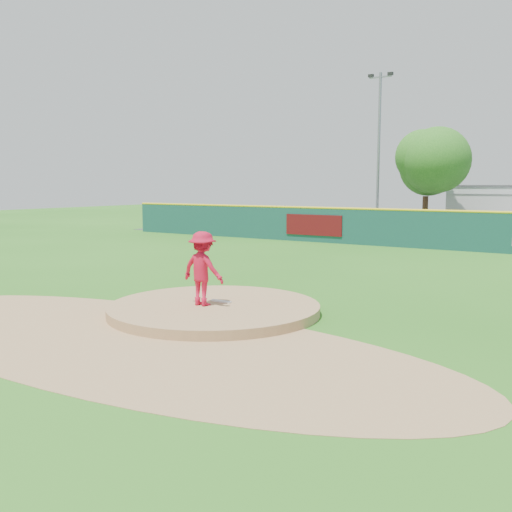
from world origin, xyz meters
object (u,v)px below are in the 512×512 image
Objects in this scene: van at (460,231)px; playground_slide at (239,220)px; deciduous_tree at (427,165)px; pitcher at (203,269)px; light_pole_left at (379,145)px.

playground_slide is at bearing 95.37° from van.
van is 5.14m from deciduous_tree.
pitcher reaches higher than van.
playground_slide is 0.40× the size of deciduous_tree.
light_pole_left is at bearing -76.24° from pitcher.
deciduous_tree is 0.67× the size of light_pole_left.
playground_slide is 13.10m from deciduous_tree.
light_pole_left is at bearing 58.64° from van.
van is at bearing -36.25° from deciduous_tree.
van is (0.84, 23.30, -0.57)m from pitcher.
deciduous_tree is (-1.84, 25.26, 3.35)m from pitcher.
pitcher is at bearing 177.27° from van.
pitcher is 25.80m from playground_slide.
van is 9.47m from light_pole_left.
deciduous_tree is at bearing -84.17° from pitcher.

